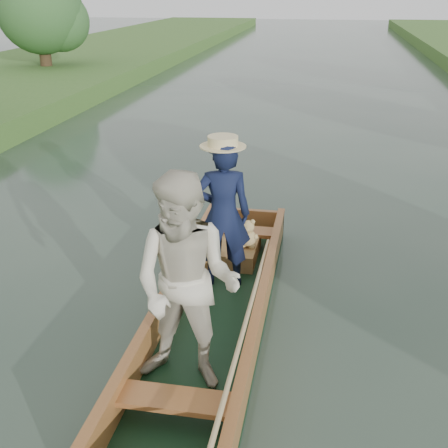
# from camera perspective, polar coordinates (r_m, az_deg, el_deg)

# --- Properties ---
(ground) EXTENTS (120.00, 120.00, 0.00)m
(ground) POSITION_cam_1_polar(r_m,az_deg,el_deg) (6.28, -1.00, -10.14)
(ground) COLOR #283D30
(ground) RESTS_ON ground
(trees_far) EXTENTS (22.67, 14.24, 4.40)m
(trees_far) POSITION_cam_1_polar(r_m,az_deg,el_deg) (13.56, 7.35, 18.95)
(trees_far) COLOR #47331E
(trees_far) RESTS_ON ground
(punt) EXTENTS (1.13, 5.09, 2.08)m
(punt) POSITION_cam_1_polar(r_m,az_deg,el_deg) (5.65, -1.87, -5.21)
(punt) COLOR black
(punt) RESTS_ON ground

